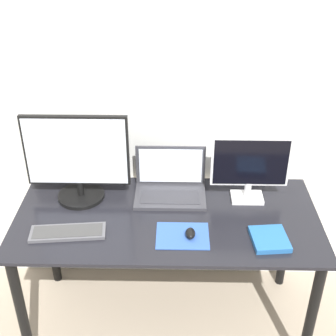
{
  "coord_description": "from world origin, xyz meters",
  "views": [
    {
      "loc": [
        0.04,
        -1.54,
        2.18
      ],
      "look_at": [
        0.0,
        0.44,
        0.98
      ],
      "focal_mm": 50.0,
      "sensor_mm": 36.0,
      "label": 1
    }
  ],
  "objects_px": {
    "laptop": "(170,184)",
    "mouse": "(190,233)",
    "keyboard": "(68,232)",
    "book": "(270,239)",
    "monitor_left": "(77,159)",
    "monitor_right": "(250,166)"
  },
  "relations": [
    {
      "from": "monitor_left",
      "to": "keyboard",
      "type": "relative_size",
      "value": 1.45
    },
    {
      "from": "mouse",
      "to": "monitor_left",
      "type": "bearing_deg",
      "value": 150.54
    },
    {
      "from": "monitor_right",
      "to": "keyboard",
      "type": "xyz_separation_m",
      "value": [
        -0.9,
        -0.31,
        -0.19
      ]
    },
    {
      "from": "mouse",
      "to": "book",
      "type": "bearing_deg",
      "value": -3.26
    },
    {
      "from": "keyboard",
      "to": "mouse",
      "type": "distance_m",
      "value": 0.59
    },
    {
      "from": "laptop",
      "to": "keyboard",
      "type": "xyz_separation_m",
      "value": [
        -0.49,
        -0.36,
        -0.05
      ]
    },
    {
      "from": "laptop",
      "to": "monitor_left",
      "type": "bearing_deg",
      "value": -174.34
    },
    {
      "from": "keyboard",
      "to": "mouse",
      "type": "height_order",
      "value": "mouse"
    },
    {
      "from": "book",
      "to": "mouse",
      "type": "bearing_deg",
      "value": 176.74
    },
    {
      "from": "monitor_left",
      "to": "book",
      "type": "height_order",
      "value": "monitor_left"
    },
    {
      "from": "monitor_left",
      "to": "keyboard",
      "type": "distance_m",
      "value": 0.39
    },
    {
      "from": "monitor_right",
      "to": "laptop",
      "type": "relative_size",
      "value": 1.06
    },
    {
      "from": "monitor_right",
      "to": "book",
      "type": "xyz_separation_m",
      "value": [
        0.06,
        -0.35,
        -0.19
      ]
    },
    {
      "from": "monitor_right",
      "to": "keyboard",
      "type": "relative_size",
      "value": 1.09
    },
    {
      "from": "keyboard",
      "to": "book",
      "type": "distance_m",
      "value": 0.96
    },
    {
      "from": "monitor_right",
      "to": "mouse",
      "type": "distance_m",
      "value": 0.48
    },
    {
      "from": "book",
      "to": "monitor_left",
      "type": "bearing_deg",
      "value": 159.89
    },
    {
      "from": "laptop",
      "to": "keyboard",
      "type": "height_order",
      "value": "laptop"
    },
    {
      "from": "laptop",
      "to": "mouse",
      "type": "distance_m",
      "value": 0.39
    },
    {
      "from": "keyboard",
      "to": "monitor_left",
      "type": "bearing_deg",
      "value": 88.34
    },
    {
      "from": "keyboard",
      "to": "mouse",
      "type": "bearing_deg",
      "value": -1.43
    },
    {
      "from": "monitor_right",
      "to": "laptop",
      "type": "bearing_deg",
      "value": 173.44
    }
  ]
}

